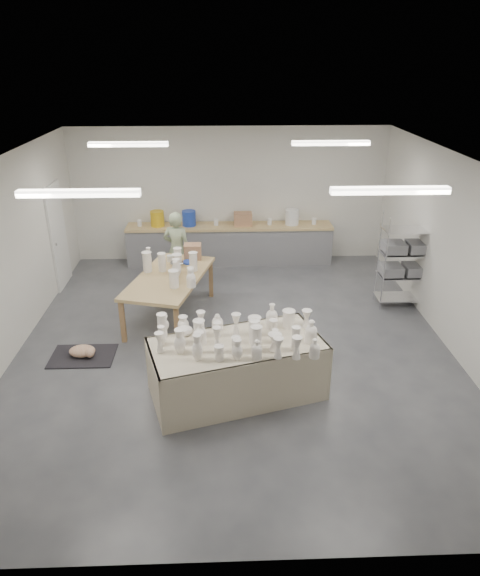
{
  "coord_description": "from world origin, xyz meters",
  "views": [
    {
      "loc": [
        -0.17,
        -7.35,
        4.39
      ],
      "look_at": [
        0.1,
        -0.05,
        1.05
      ],
      "focal_mm": 32.0,
      "sensor_mm": 36.0,
      "label": 1
    }
  ],
  "objects_px": {
    "potter": "(177,250)",
    "work_table": "(173,273)",
    "drying_table": "(237,366)",
    "red_stool": "(179,267)"
  },
  "relations": [
    {
      "from": "work_table",
      "to": "red_stool",
      "type": "height_order",
      "value": "work_table"
    },
    {
      "from": "potter",
      "to": "work_table",
      "type": "bearing_deg",
      "value": 108.41
    },
    {
      "from": "work_table",
      "to": "red_stool",
      "type": "bearing_deg",
      "value": 105.8
    },
    {
      "from": "drying_table",
      "to": "work_table",
      "type": "relative_size",
      "value": 1.08
    },
    {
      "from": "drying_table",
      "to": "work_table",
      "type": "xyz_separation_m",
      "value": [
        -1.06,
        2.48,
        0.38
      ]
    },
    {
      "from": "work_table",
      "to": "drying_table",
      "type": "bearing_deg",
      "value": -51.99
    },
    {
      "from": "drying_table",
      "to": "potter",
      "type": "bearing_deg",
      "value": 89.72
    },
    {
      "from": "work_table",
      "to": "potter",
      "type": "distance_m",
      "value": 1.29
    },
    {
      "from": "drying_table",
      "to": "potter",
      "type": "relative_size",
      "value": 1.62
    },
    {
      "from": "potter",
      "to": "red_stool",
      "type": "relative_size",
      "value": 3.86
    }
  ]
}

